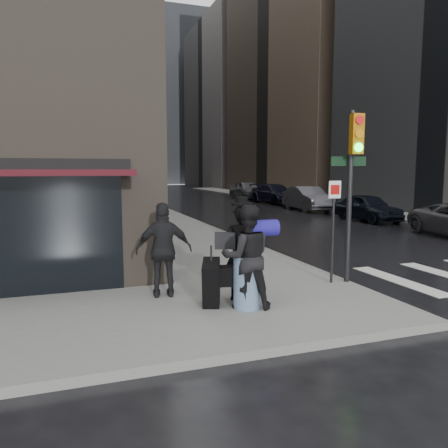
{
  "coord_description": "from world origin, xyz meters",
  "views": [
    {
      "loc": [
        -3.99,
        -7.46,
        2.71
      ],
      "look_at": [
        -0.28,
        3.17,
        1.3
      ],
      "focal_mm": 35.0,
      "sensor_mm": 36.0,
      "label": 1
    }
  ],
  "objects_px": {
    "fire_hydrant": "(251,235)",
    "parked_car_4": "(247,190)",
    "man_overcoat": "(235,257)",
    "man_greycoat": "(164,250)",
    "parked_car_1": "(367,207)",
    "man_jeans": "(246,257)",
    "traffic_light": "(351,173)",
    "parked_car_2": "(308,199)",
    "parked_car_3": "(275,194)"
  },
  "relations": [
    {
      "from": "parked_car_2",
      "to": "man_jeans",
      "type": "bearing_deg",
      "value": -118.44
    },
    {
      "from": "man_greycoat",
      "to": "parked_car_4",
      "type": "xyz_separation_m",
      "value": [
        13.76,
        29.4,
        -0.27
      ]
    },
    {
      "from": "traffic_light",
      "to": "parked_car_2",
      "type": "xyz_separation_m",
      "value": [
        8.89,
        17.2,
        -1.84
      ]
    },
    {
      "from": "man_greycoat",
      "to": "parked_car_3",
      "type": "relative_size",
      "value": 0.36
    },
    {
      "from": "man_greycoat",
      "to": "parked_car_2",
      "type": "relative_size",
      "value": 0.39
    },
    {
      "from": "man_overcoat",
      "to": "man_greycoat",
      "type": "relative_size",
      "value": 1.09
    },
    {
      "from": "man_overcoat",
      "to": "man_greycoat",
      "type": "bearing_deg",
      "value": -10.75
    },
    {
      "from": "fire_hydrant",
      "to": "man_greycoat",
      "type": "bearing_deg",
      "value": -127.74
    },
    {
      "from": "parked_car_2",
      "to": "parked_car_4",
      "type": "xyz_separation_m",
      "value": [
        0.72,
        12.48,
        0.04
      ]
    },
    {
      "from": "man_overcoat",
      "to": "fire_hydrant",
      "type": "bearing_deg",
      "value": -94.84
    },
    {
      "from": "parked_car_1",
      "to": "parked_car_4",
      "type": "bearing_deg",
      "value": 87.27
    },
    {
      "from": "man_overcoat",
      "to": "parked_car_4",
      "type": "height_order",
      "value": "man_overcoat"
    },
    {
      "from": "man_overcoat",
      "to": "parked_car_3",
      "type": "bearing_deg",
      "value": -97.05
    },
    {
      "from": "traffic_light",
      "to": "parked_car_4",
      "type": "height_order",
      "value": "traffic_light"
    },
    {
      "from": "traffic_light",
      "to": "fire_hydrant",
      "type": "xyz_separation_m",
      "value": [
        -0.06,
        5.57,
        -2.19
      ]
    },
    {
      "from": "traffic_light",
      "to": "parked_car_3",
      "type": "height_order",
      "value": "traffic_light"
    },
    {
      "from": "parked_car_4",
      "to": "fire_hydrant",
      "type": "bearing_deg",
      "value": -112.71
    },
    {
      "from": "parked_car_2",
      "to": "traffic_light",
      "type": "bearing_deg",
      "value": -112.83
    },
    {
      "from": "parked_car_1",
      "to": "parked_car_2",
      "type": "bearing_deg",
      "value": 89.39
    },
    {
      "from": "parked_car_1",
      "to": "man_jeans",
      "type": "bearing_deg",
      "value": -135.13
    },
    {
      "from": "parked_car_2",
      "to": "parked_car_3",
      "type": "xyz_separation_m",
      "value": [
        0.65,
        6.24,
        -0.02
      ]
    },
    {
      "from": "man_overcoat",
      "to": "parked_car_2",
      "type": "height_order",
      "value": "man_overcoat"
    },
    {
      "from": "traffic_light",
      "to": "man_overcoat",
      "type": "bearing_deg",
      "value": -165.65
    },
    {
      "from": "fire_hydrant",
      "to": "parked_car_4",
      "type": "xyz_separation_m",
      "value": [
        9.67,
        24.12,
        0.39
      ]
    },
    {
      "from": "parked_car_1",
      "to": "parked_car_4",
      "type": "distance_m",
      "value": 18.74
    },
    {
      "from": "traffic_light",
      "to": "parked_car_2",
      "type": "bearing_deg",
      "value": 67.86
    },
    {
      "from": "parked_car_2",
      "to": "parked_car_4",
      "type": "distance_m",
      "value": 12.5
    },
    {
      "from": "man_greycoat",
      "to": "parked_car_4",
      "type": "distance_m",
      "value": 32.46
    },
    {
      "from": "man_overcoat",
      "to": "parked_car_2",
      "type": "bearing_deg",
      "value": -103.29
    },
    {
      "from": "parked_car_3",
      "to": "parked_car_4",
      "type": "height_order",
      "value": "parked_car_4"
    },
    {
      "from": "man_overcoat",
      "to": "parked_car_4",
      "type": "distance_m",
      "value": 32.65
    },
    {
      "from": "parked_car_1",
      "to": "parked_car_3",
      "type": "height_order",
      "value": "parked_car_3"
    },
    {
      "from": "man_greycoat",
      "to": "parked_car_1",
      "type": "relative_size",
      "value": 0.45
    },
    {
      "from": "man_overcoat",
      "to": "man_greycoat",
      "type": "height_order",
      "value": "man_overcoat"
    },
    {
      "from": "man_overcoat",
      "to": "parked_car_2",
      "type": "relative_size",
      "value": 0.43
    },
    {
      "from": "fire_hydrant",
      "to": "parked_car_2",
      "type": "relative_size",
      "value": 0.14
    },
    {
      "from": "man_greycoat",
      "to": "fire_hydrant",
      "type": "distance_m",
      "value": 6.72
    },
    {
      "from": "parked_car_2",
      "to": "parked_car_3",
      "type": "height_order",
      "value": "parked_car_2"
    },
    {
      "from": "traffic_light",
      "to": "parked_car_4",
      "type": "bearing_deg",
      "value": 77.26
    },
    {
      "from": "parked_car_1",
      "to": "fire_hydrant",
      "type": "bearing_deg",
      "value": -149.4
    },
    {
      "from": "man_jeans",
      "to": "man_greycoat",
      "type": "xyz_separation_m",
      "value": [
        -1.28,
        1.23,
        -0.01
      ]
    },
    {
      "from": "man_overcoat",
      "to": "man_jeans",
      "type": "bearing_deg",
      "value": 114.86
    },
    {
      "from": "parked_car_1",
      "to": "parked_car_4",
      "type": "relative_size",
      "value": 0.87
    },
    {
      "from": "man_jeans",
      "to": "fire_hydrant",
      "type": "bearing_deg",
      "value": -102.08
    },
    {
      "from": "man_greycoat",
      "to": "parked_car_1",
      "type": "bearing_deg",
      "value": -131.49
    },
    {
      "from": "man_jeans",
      "to": "parked_car_1",
      "type": "distance_m",
      "value": 16.73
    },
    {
      "from": "parked_car_3",
      "to": "man_overcoat",
      "type": "bearing_deg",
      "value": -123.16
    },
    {
      "from": "man_overcoat",
      "to": "parked_car_1",
      "type": "height_order",
      "value": "man_overcoat"
    },
    {
      "from": "man_jeans",
      "to": "man_greycoat",
      "type": "relative_size",
      "value": 1.01
    },
    {
      "from": "man_jeans",
      "to": "man_overcoat",
      "type": "bearing_deg",
      "value": -74.3
    }
  ]
}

